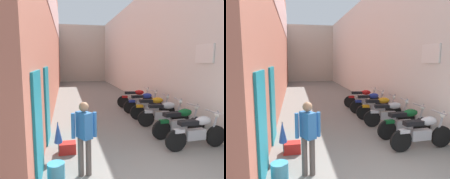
# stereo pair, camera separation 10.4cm
# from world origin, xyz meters

# --- Properties ---
(ground_plane) EXTENTS (36.89, 36.89, 0.00)m
(ground_plane) POSITION_xyz_m (0.00, 8.45, 0.00)
(ground_plane) COLOR slate
(building_left) EXTENTS (0.45, 20.89, 8.10)m
(building_left) POSITION_xyz_m (-2.66, 10.41, 4.09)
(building_left) COLOR #B76651
(building_left) RESTS_ON ground
(building_right) EXTENTS (0.45, 20.89, 6.13)m
(building_right) POSITION_xyz_m (2.67, 10.44, 3.07)
(building_right) COLOR silver
(building_right) RESTS_ON ground
(building_far_end) EXTENTS (7.94, 2.00, 6.13)m
(building_far_end) POSITION_xyz_m (0.00, 21.89, 3.06)
(building_far_end) COLOR beige
(building_far_end) RESTS_ON ground
(motorcycle_nearest) EXTENTS (1.85, 0.58, 1.04)m
(motorcycle_nearest) POSITION_xyz_m (1.53, 1.83, 0.50)
(motorcycle_nearest) COLOR black
(motorcycle_nearest) RESTS_ON ground
(motorcycle_second) EXTENTS (1.85, 0.58, 1.04)m
(motorcycle_second) POSITION_xyz_m (1.53, 2.74, 0.50)
(motorcycle_second) COLOR black
(motorcycle_second) RESTS_ON ground
(motorcycle_third) EXTENTS (1.84, 0.58, 1.04)m
(motorcycle_third) POSITION_xyz_m (1.53, 3.87, 0.50)
(motorcycle_third) COLOR black
(motorcycle_third) RESTS_ON ground
(motorcycle_fourth) EXTENTS (1.85, 0.58, 1.04)m
(motorcycle_fourth) POSITION_xyz_m (1.53, 4.84, 0.50)
(motorcycle_fourth) COLOR black
(motorcycle_fourth) RESTS_ON ground
(motorcycle_fifth) EXTENTS (1.85, 0.58, 1.04)m
(motorcycle_fifth) POSITION_xyz_m (1.53, 5.95, 0.50)
(motorcycle_fifth) COLOR black
(motorcycle_fifth) RESTS_ON ground
(motorcycle_sixth) EXTENTS (1.84, 0.58, 1.04)m
(motorcycle_sixth) POSITION_xyz_m (1.53, 7.03, 0.50)
(motorcycle_sixth) COLOR black
(motorcycle_sixth) RESTS_ON ground
(pedestrian_by_doorway) EXTENTS (0.52, 0.39, 1.57)m
(pedestrian_by_doorway) POSITION_xyz_m (-1.55, 1.12, 0.92)
(pedestrian_by_doorway) COLOR #564C47
(pedestrian_by_doorway) RESTS_ON ground
(water_jug_near_door) EXTENTS (0.34, 0.34, 0.42)m
(water_jug_near_door) POSITION_xyz_m (-2.12, 0.94, 0.21)
(water_jug_near_door) COLOR #4299B7
(water_jug_near_door) RESTS_ON ground
(plastic_crate) EXTENTS (0.44, 0.32, 0.28)m
(plastic_crate) POSITION_xyz_m (-1.90, 2.31, 0.14)
(plastic_crate) COLOR red
(plastic_crate) RESTS_ON ground
(umbrella_leaning) EXTENTS (0.20, 0.35, 0.97)m
(umbrella_leaning) POSITION_xyz_m (-2.11, 2.00, 0.68)
(umbrella_leaning) COLOR #4C4C4C
(umbrella_leaning) RESTS_ON ground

